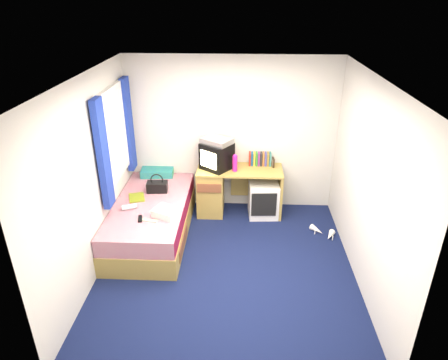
{
  "coord_description": "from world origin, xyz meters",
  "views": [
    {
      "loc": [
        0.17,
        -4.12,
        3.23
      ],
      "look_at": [
        -0.07,
        0.7,
        0.91
      ],
      "focal_mm": 32.0,
      "sensor_mm": 36.0,
      "label": 1
    }
  ],
  "objects_px": {
    "bed": "(152,219)",
    "picture_frame": "(273,162)",
    "vcr": "(217,141)",
    "storage_cube": "(263,199)",
    "crt_tv": "(217,156)",
    "pink_water_bottle": "(235,164)",
    "handbag": "(157,186)",
    "water_bottle": "(129,207)",
    "white_heels": "(323,233)",
    "towel": "(166,212)",
    "magazine": "(137,197)",
    "remote_control": "(140,219)",
    "pillow": "(157,172)",
    "desk": "(222,188)",
    "colour_swatch_fan": "(149,220)",
    "aerosol_can": "(230,162)"
  },
  "relations": [
    {
      "from": "colour_swatch_fan",
      "to": "white_heels",
      "type": "height_order",
      "value": "colour_swatch_fan"
    },
    {
      "from": "remote_control",
      "to": "pillow",
      "type": "bearing_deg",
      "value": 79.79
    },
    {
      "from": "picture_frame",
      "to": "remote_control",
      "type": "bearing_deg",
      "value": -149.05
    },
    {
      "from": "aerosol_can",
      "to": "desk",
      "type": "bearing_deg",
      "value": -164.39
    },
    {
      "from": "vcr",
      "to": "remote_control",
      "type": "distance_m",
      "value": 1.64
    },
    {
      "from": "crt_tv",
      "to": "picture_frame",
      "type": "xyz_separation_m",
      "value": [
        0.87,
        0.11,
        -0.13
      ]
    },
    {
      "from": "storage_cube",
      "to": "pink_water_bottle",
      "type": "distance_m",
      "value": 0.74
    },
    {
      "from": "handbag",
      "to": "bed",
      "type": "bearing_deg",
      "value": -100.41
    },
    {
      "from": "vcr",
      "to": "pink_water_bottle",
      "type": "xyz_separation_m",
      "value": [
        0.28,
        -0.09,
        -0.32
      ]
    },
    {
      "from": "water_bottle",
      "to": "storage_cube",
      "type": "bearing_deg",
      "value": 25.25
    },
    {
      "from": "pink_water_bottle",
      "to": "pillow",
      "type": "bearing_deg",
      "value": 168.65
    },
    {
      "from": "bed",
      "to": "towel",
      "type": "distance_m",
      "value": 0.56
    },
    {
      "from": "magazine",
      "to": "water_bottle",
      "type": "relative_size",
      "value": 1.4
    },
    {
      "from": "remote_control",
      "to": "handbag",
      "type": "bearing_deg",
      "value": 73.01
    },
    {
      "from": "crt_tv",
      "to": "pink_water_bottle",
      "type": "distance_m",
      "value": 0.3
    },
    {
      "from": "desk",
      "to": "white_heels",
      "type": "relative_size",
      "value": 3.51
    },
    {
      "from": "aerosol_can",
      "to": "colour_swatch_fan",
      "type": "height_order",
      "value": "aerosol_can"
    },
    {
      "from": "colour_swatch_fan",
      "to": "magazine",
      "type": "bearing_deg",
      "value": 117.12
    },
    {
      "from": "bed",
      "to": "crt_tv",
      "type": "height_order",
      "value": "crt_tv"
    },
    {
      "from": "desk",
      "to": "vcr",
      "type": "bearing_deg",
      "value": 177.12
    },
    {
      "from": "aerosol_can",
      "to": "water_bottle",
      "type": "distance_m",
      "value": 1.67
    },
    {
      "from": "handbag",
      "to": "white_heels",
      "type": "bearing_deg",
      "value": -9.43
    },
    {
      "from": "bed",
      "to": "picture_frame",
      "type": "xyz_separation_m",
      "value": [
        1.75,
        0.84,
        0.55
      ]
    },
    {
      "from": "crt_tv",
      "to": "remote_control",
      "type": "xyz_separation_m",
      "value": [
        -0.91,
        -1.2,
        -0.4
      ]
    },
    {
      "from": "towel",
      "to": "remote_control",
      "type": "xyz_separation_m",
      "value": [
        -0.32,
        -0.11,
        -0.04
      ]
    },
    {
      "from": "vcr",
      "to": "handbag",
      "type": "xyz_separation_m",
      "value": [
        -0.85,
        -0.41,
        -0.57
      ]
    },
    {
      "from": "pillow",
      "to": "towel",
      "type": "height_order",
      "value": "pillow"
    },
    {
      "from": "bed",
      "to": "white_heels",
      "type": "height_order",
      "value": "bed"
    },
    {
      "from": "vcr",
      "to": "bed",
      "type": "bearing_deg",
      "value": -106.13
    },
    {
      "from": "vcr",
      "to": "storage_cube",
      "type": "bearing_deg",
      "value": 27.74
    },
    {
      "from": "desk",
      "to": "magazine",
      "type": "xyz_separation_m",
      "value": [
        -1.18,
        -0.62,
        0.14
      ]
    },
    {
      "from": "magazine",
      "to": "remote_control",
      "type": "bearing_deg",
      "value": -71.79
    },
    {
      "from": "bed",
      "to": "aerosol_can",
      "type": "xyz_separation_m",
      "value": [
        1.08,
        0.77,
        0.57
      ]
    },
    {
      "from": "storage_cube",
      "to": "crt_tv",
      "type": "bearing_deg",
      "value": 170.58
    },
    {
      "from": "pillow",
      "to": "crt_tv",
      "type": "bearing_deg",
      "value": -9.73
    },
    {
      "from": "remote_control",
      "to": "aerosol_can",
      "type": "bearing_deg",
      "value": 35.85
    },
    {
      "from": "vcr",
      "to": "handbag",
      "type": "bearing_deg",
      "value": -120.33
    },
    {
      "from": "colour_swatch_fan",
      "to": "pink_water_bottle",
      "type": "bearing_deg",
      "value": 46.86
    },
    {
      "from": "crt_tv",
      "to": "water_bottle",
      "type": "xyz_separation_m",
      "value": [
        -1.12,
        -0.95,
        -0.38
      ]
    },
    {
      "from": "water_bottle",
      "to": "bed",
      "type": "bearing_deg",
      "value": 41.06
    },
    {
      "from": "water_bottle",
      "to": "white_heels",
      "type": "relative_size",
      "value": 0.54
    },
    {
      "from": "bed",
      "to": "magazine",
      "type": "height_order",
      "value": "magazine"
    },
    {
      "from": "storage_cube",
      "to": "remote_control",
      "type": "bearing_deg",
      "value": -149.09
    },
    {
      "from": "crt_tv",
      "to": "towel",
      "type": "xyz_separation_m",
      "value": [
        -0.59,
        -1.09,
        -0.36
      ]
    },
    {
      "from": "white_heels",
      "to": "vcr",
      "type": "bearing_deg",
      "value": 158.26
    },
    {
      "from": "pillow",
      "to": "white_heels",
      "type": "bearing_deg",
      "value": -17.29
    },
    {
      "from": "towel",
      "to": "magazine",
      "type": "distance_m",
      "value": 0.69
    },
    {
      "from": "crt_tv",
      "to": "aerosol_can",
      "type": "bearing_deg",
      "value": 46.79
    },
    {
      "from": "storage_cube",
      "to": "white_heels",
      "type": "xyz_separation_m",
      "value": [
        0.86,
        -0.55,
        -0.24
      ]
    },
    {
      "from": "crt_tv",
      "to": "white_heels",
      "type": "height_order",
      "value": "crt_tv"
    }
  ]
}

